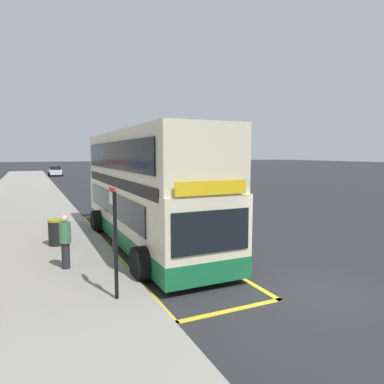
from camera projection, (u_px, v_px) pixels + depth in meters
ground_plane at (96, 187)px, 37.77m from camera, size 260.00×260.00×0.00m
pavement_near at (25, 189)px, 34.81m from camera, size 6.00×76.00×0.14m
double_decker_bus at (146, 192)px, 13.67m from camera, size 3.25×10.87×4.40m
bus_bay_markings at (143, 242)px, 14.09m from camera, size 2.91×13.76×0.01m
bus_stop_sign at (115, 234)px, 8.21m from camera, size 0.09×0.51×2.63m
parked_car_teal_kerbside at (193, 189)px, 27.35m from camera, size 2.09×4.20×1.62m
parked_car_white_ahead at (142, 184)px, 32.19m from camera, size 2.09×4.20×1.62m
parked_car_white_distant at (55, 171)px, 55.78m from camera, size 2.09×4.20×1.62m
pedestrian_waiting_near_sign at (65, 240)px, 10.40m from camera, size 0.34×0.34×1.62m
litter_bin at (56, 232)px, 13.11m from camera, size 0.60×0.60×0.98m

